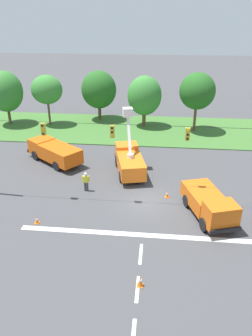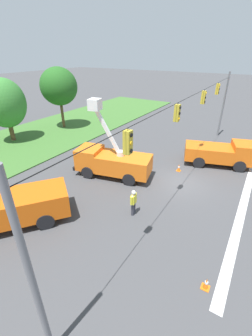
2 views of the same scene
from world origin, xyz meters
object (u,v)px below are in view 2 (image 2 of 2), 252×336
object	(u,v)px
traffic_cone_foreground_right	(179,168)
traffic_cone_mid_right	(206,284)
tree_far_east	(59,87)
road_worker	(133,201)
tree_east	(5,104)
utility_truck_support_far	(9,208)
utility_truck_bucket_lift	(112,160)
utility_truck_support_near	(220,153)

from	to	relation	value
traffic_cone_foreground_right	traffic_cone_mid_right	world-z (taller)	traffic_cone_foreground_right
tree_far_east	road_worker	distance (m)	20.47
tree_east	utility_truck_support_far	xyz separation A→B (m)	(-8.60, -12.57, -2.99)
utility_truck_support_far	traffic_cone_mid_right	world-z (taller)	utility_truck_support_far
tree_east	tree_far_east	size ratio (longest dim) A/B	0.90
tree_far_east	utility_truck_bucket_lift	bearing A→B (deg)	-119.43
tree_east	utility_truck_support_far	size ratio (longest dim) A/B	1.01
utility_truck_bucket_lift	traffic_cone_mid_right	distance (m)	11.03
tree_far_east	utility_truck_support_near	bearing A→B (deg)	-91.68
road_worker	traffic_cone_mid_right	bearing A→B (deg)	-117.11
tree_east	traffic_cone_foreground_right	xyz separation A→B (m)	(2.96, -18.61, -3.88)
tree_east	utility_truck_support_near	world-z (taller)	tree_east
utility_truck_bucket_lift	utility_truck_support_near	xyz separation A→B (m)	(6.71, -7.03, -0.21)
utility_truck_bucket_lift	utility_truck_support_near	distance (m)	9.72
utility_truck_support_near	tree_far_east	bearing A→B (deg)	88.32
utility_truck_support_far	traffic_cone_mid_right	distance (m)	10.98
utility_truck_support_far	road_worker	size ratio (longest dim) A/B	3.78
tree_east	road_worker	xyz separation A→B (m)	(-4.08, -18.19, -3.18)
utility_truck_bucket_lift	traffic_cone_mid_right	xyz separation A→B (m)	(-6.05, -9.16, -1.09)
utility_truck_support_far	road_worker	distance (m)	7.21
utility_truck_support_near	traffic_cone_mid_right	distance (m)	12.97
tree_east	utility_truck_support_near	bearing A→B (deg)	-74.12
tree_far_east	traffic_cone_mid_right	size ratio (longest dim) A/B	12.81
traffic_cone_mid_right	utility_truck_bucket_lift	bearing A→B (deg)	56.57
utility_truck_support_far	traffic_cone_foreground_right	xyz separation A→B (m)	(11.56, -6.04, -0.89)
tree_far_east	utility_truck_support_far	size ratio (longest dim) A/B	1.12
road_worker	traffic_cone_mid_right	distance (m)	5.85
utility_truck_support_near	utility_truck_support_far	distance (m)	17.00
utility_truck_support_far	road_worker	xyz separation A→B (m)	(4.52, -5.62, -0.19)
road_worker	traffic_cone_foreground_right	xyz separation A→B (m)	(7.03, -0.42, -0.69)
tree_far_east	utility_truck_support_far	distance (m)	19.39
road_worker	traffic_cone_mid_right	xyz separation A→B (m)	(-2.64, -5.16, -0.72)
tree_east	traffic_cone_mid_right	distance (m)	24.61
utility_truck_bucket_lift	traffic_cone_mid_right	size ratio (longest dim) A/B	11.04
traffic_cone_foreground_right	traffic_cone_mid_right	distance (m)	10.78
traffic_cone_foreground_right	utility_truck_bucket_lift	bearing A→B (deg)	129.38
tree_east	utility_truck_support_far	distance (m)	15.52
road_worker	traffic_cone_mid_right	size ratio (longest dim) A/B	3.02
utility_truck_support_near	traffic_cone_mid_right	bearing A→B (deg)	-170.52
tree_east	traffic_cone_foreground_right	size ratio (longest dim) A/B	10.59
traffic_cone_foreground_right	tree_far_east	bearing A→B (deg)	78.07
road_worker	traffic_cone_mid_right	world-z (taller)	road_worker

